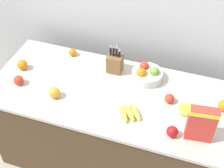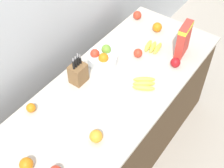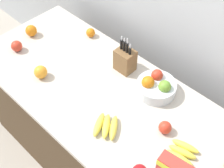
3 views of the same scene
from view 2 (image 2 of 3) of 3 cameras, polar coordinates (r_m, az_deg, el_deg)
The scene contains 15 objects.
ground_plane at distance 3.10m, azimuth 0.36°, elevation -11.56°, with size 14.00×14.00×0.00m, color #B2A899.
wall_back at distance 2.46m, azimuth -12.00°, elevation 12.75°, with size 9.00×0.06×2.60m.
counter at distance 2.73m, azimuth 0.41°, elevation -6.68°, with size 2.10×0.85×0.88m.
knife_block at distance 2.39m, azimuth -6.21°, elevation 2.00°, with size 0.12×0.11×0.27m.
cereal_box at distance 2.63m, azimuth 12.99°, elevation 8.13°, with size 0.19×0.09×0.29m.
fruit_bowl at distance 2.56m, azimuth -1.78°, elevation 4.93°, with size 0.25×0.25×0.13m.
banana_bunch_left at distance 2.40m, azimuth 5.86°, elevation 0.08°, with size 0.20×0.21×0.04m.
banana_bunch_right at distance 2.72m, azimuth 7.48°, elevation 6.73°, with size 0.18×0.15×0.04m.
apple_by_knife_block at distance 2.62m, azimuth 4.77°, elevation 5.66°, with size 0.08×0.08×0.08m, color red.
apple_rightmost at distance 2.57m, azimuth 11.52°, elevation 3.87°, with size 0.08×0.08×0.08m, color #A31419.
apple_near_bananas at distance 3.05m, azimuth 4.64°, elevation 12.44°, with size 0.08×0.08×0.08m, color red.
orange_near_bowl at distance 2.02m, azimuth -15.40°, elevation -13.99°, with size 0.09×0.09×0.09m, color orange.
orange_back_center at distance 2.91m, azimuth 8.27°, elevation 10.25°, with size 0.09×0.09×0.09m, color orange.
orange_mid_right at distance 2.06m, azimuth -2.93°, elevation -9.52°, with size 0.09×0.09×0.09m, color orange.
orange_front_right at distance 2.28m, azimuth -14.60°, elevation -4.24°, with size 0.07×0.07×0.07m, color orange.
Camera 2 is at (-1.33, -0.94, 2.64)m, focal length 50.00 mm.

